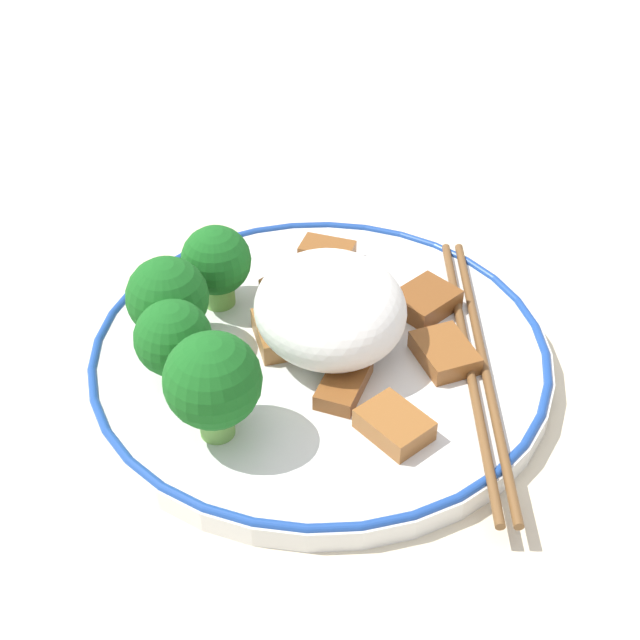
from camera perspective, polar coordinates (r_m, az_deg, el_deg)
The scene contains 15 objects.
ground_plane at distance 0.51m, azimuth 0.00°, elevation -2.85°, with size 3.00×3.00×0.00m, color beige.
plate at distance 0.51m, azimuth 0.00°, elevation -2.16°, with size 0.26×0.26×0.02m.
rice_mound at distance 0.49m, azimuth 0.78°, elevation 0.52°, with size 0.08×0.09×0.05m.
broccoli_back_left at distance 0.52m, azimuth -6.65°, elevation 3.67°, with size 0.04×0.04×0.05m.
broccoli_back_center at distance 0.49m, azimuth -9.73°, elevation 1.37°, with size 0.05×0.05×0.06m.
broccoli_back_right at distance 0.47m, azimuth -9.30°, elevation -1.42°, with size 0.04×0.04×0.05m.
broccoli_mid_left at distance 0.43m, azimuth -6.87°, elevation -3.97°, with size 0.05×0.05×0.06m.
meat_near_front at distance 0.53m, azimuth -1.19°, elevation 1.73°, with size 0.04×0.05×0.01m.
meat_near_left at distance 0.50m, azimuth 7.98°, elevation -2.09°, with size 0.03×0.04×0.01m.
meat_near_right at distance 0.50m, azimuth -2.50°, elevation -0.83°, with size 0.03×0.04×0.01m.
meat_near_back at distance 0.47m, azimuth 1.42°, elevation -4.12°, with size 0.04×0.04×0.01m.
meat_on_rice_edge at distance 0.45m, azimuth 4.77°, elevation -6.70°, with size 0.04×0.04×0.01m.
meat_mid_left at distance 0.57m, azimuth 0.46°, elevation 4.41°, with size 0.04×0.04×0.01m.
meat_mid_right at distance 0.53m, azimuth 6.76°, elevation 1.23°, with size 0.04×0.04×0.01m.
chopsticks at distance 0.50m, azimuth 9.95°, elevation -2.67°, with size 0.09×0.22×0.01m.
Camera 1 is at (-0.13, -0.36, 0.34)m, focal length 50.00 mm.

